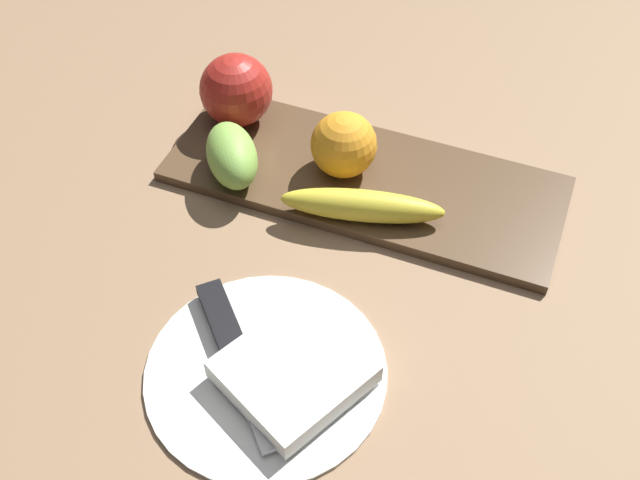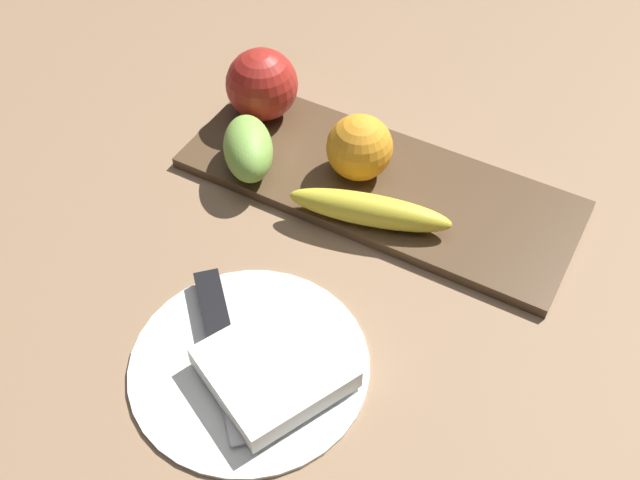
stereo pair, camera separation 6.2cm
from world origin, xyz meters
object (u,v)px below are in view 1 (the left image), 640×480
Objects in this scene: orange_near_apple at (344,145)px; knife at (228,336)px; grape_bunch at (232,155)px; fruit_tray at (364,179)px; dinner_plate at (266,371)px; apple at (236,90)px; folded_napkin at (293,371)px; banana at (362,206)px.

knife is (-0.02, -0.24, -0.03)m from orange_near_apple.
fruit_tray is at bearing 20.68° from grape_bunch.
orange_near_apple is 0.33× the size of dinner_plate.
apple is at bearing 168.06° from fruit_tray.
folded_napkin reaches higher than fruit_tray.
grape_bunch is at bearing -67.78° from apple.
dinner_plate is (0.13, -0.21, -0.03)m from grape_bunch.
knife reaches higher than fruit_tray.
banana is 0.20m from folded_napkin.
folded_napkin is at bearing 78.12° from banana.
fruit_tray reaches higher than dinner_plate.
apple is 0.21m from banana.
apple reaches higher than dinner_plate.
fruit_tray is at bearing -87.31° from banana.
apple is at bearing 166.05° from orange_near_apple.
orange_near_apple reaches higher than folded_napkin.
orange_near_apple is 0.26m from dinner_plate.
grape_bunch is (0.03, -0.09, -0.01)m from apple.
knife is at bearing -94.59° from orange_near_apple.
grape_bunch reaches higher than dinner_plate.
orange_near_apple is (-0.04, 0.06, 0.02)m from banana.
orange_near_apple is 0.49× the size of knife.
folded_napkin is at bearing -78.80° from orange_near_apple.
banana is at bearing 84.78° from dinner_plate.
apple is 0.34m from dinner_plate.
grape_bunch is 0.21m from knife.
apple is 0.15m from orange_near_apple.
apple reaches higher than knife.
apple is 1.17× the size of orange_near_apple.
dinner_plate is (0.00, -0.26, -0.00)m from fruit_tray.
dinner_plate is (-0.02, -0.20, -0.02)m from banana.
banana is 0.20m from knife.
folded_napkin is at bearing 33.22° from knife.
folded_napkin reaches higher than knife.
grape_bunch reaches higher than knife.
knife is (-0.07, 0.02, -0.01)m from folded_napkin.
knife reaches higher than dinner_plate.
folded_napkin is (0.03, -0.26, 0.01)m from fruit_tray.
apple is 0.89× the size of grape_bunch.
banana is 0.20m from dinner_plate.
fruit_tray is at bearing 90.00° from dinner_plate.
fruit_tray is 0.25m from knife.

